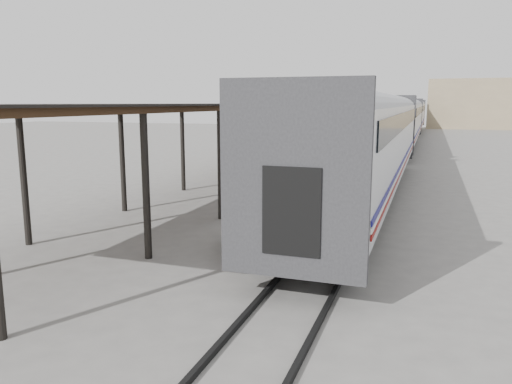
{
  "coord_description": "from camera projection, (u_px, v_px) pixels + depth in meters",
  "views": [
    {
      "loc": [
        5.72,
        -13.38,
        4.18
      ],
      "look_at": [
        1.16,
        -0.31,
        1.7
      ],
      "focal_mm": 35.0,
      "sensor_mm": 36.0,
      "label": 1
    }
  ],
  "objects": [
    {
      "name": "ground",
      "position": [
        223.0,
        244.0,
        15.03
      ],
      "size": [
        160.0,
        160.0,
        0.0
      ],
      "primitive_type": "plane",
      "color": "slate",
      "rests_on": "ground"
    },
    {
      "name": "train",
      "position": [
        401.0,
        120.0,
        44.94
      ],
      "size": [
        3.45,
        76.01,
        4.01
      ],
      "color": "silver",
      "rests_on": "ground"
    },
    {
      "name": "canopy",
      "position": [
        305.0,
        105.0,
        37.73
      ],
      "size": [
        4.9,
        64.3,
        4.15
      ],
      "color": "#422B19",
      "rests_on": "ground"
    },
    {
      "name": "rails",
      "position": [
        400.0,
        149.0,
        45.59
      ],
      "size": [
        1.54,
        150.0,
        0.12
      ],
      "color": "black",
      "rests_on": "ground"
    },
    {
      "name": "building_far",
      "position": [
        485.0,
        104.0,
        82.31
      ],
      "size": [
        18.0,
        10.0,
        8.0
      ],
      "primitive_type": "cube",
      "color": "tan",
      "rests_on": "ground"
    },
    {
      "name": "building_left",
      "position": [
        343.0,
        109.0,
        93.97
      ],
      "size": [
        12.0,
        8.0,
        6.0
      ],
      "primitive_type": "cube",
      "color": "tan",
      "rests_on": "ground"
    },
    {
      "name": "baggage_cart",
      "position": [
        248.0,
        228.0,
        14.3
      ],
      "size": [
        1.98,
        2.68,
        0.86
      ],
      "rotation": [
        0.0,
        0.0,
        0.34
      ],
      "color": "brown",
      "rests_on": "ground"
    },
    {
      "name": "suitcase_stack",
      "position": [
        246.0,
        211.0,
        14.57
      ],
      "size": [
        1.33,
        1.44,
        0.57
      ],
      "rotation": [
        0.0,
        0.0,
        0.34
      ],
      "color": "#3A3A3D",
      "rests_on": "baggage_cart"
    },
    {
      "name": "luggage_tug",
      "position": [
        293.0,
        163.0,
        30.4
      ],
      "size": [
        1.22,
        1.55,
        1.19
      ],
      "rotation": [
        0.0,
        0.0,
        0.35
      ],
      "color": "maroon",
      "rests_on": "ground"
    },
    {
      "name": "porter",
      "position": [
        249.0,
        192.0,
        13.41
      ],
      "size": [
        0.66,
        0.81,
        1.91
      ],
      "primitive_type": "imported",
      "rotation": [
        0.0,
        0.0,
        1.24
      ],
      "color": "navy",
      "rests_on": "baggage_cart"
    },
    {
      "name": "pedestrian",
      "position": [
        273.0,
        164.0,
        28.37
      ],
      "size": [
        0.93,
        0.47,
        1.53
      ],
      "primitive_type": "imported",
      "rotation": [
        0.0,
        0.0,
        3.03
      ],
      "color": "black",
      "rests_on": "ground"
    }
  ]
}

